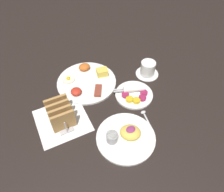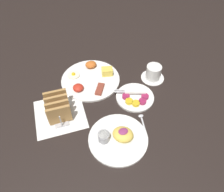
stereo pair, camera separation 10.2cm
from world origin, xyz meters
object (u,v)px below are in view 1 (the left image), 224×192
at_px(plate_condiments, 134,94).
at_px(coffee_cup, 148,69).
at_px(plate_foreground, 125,136).
at_px(plate_breakfast, 87,81).
at_px(toast_rack, 60,114).

relative_size(plate_condiments, coffee_cup, 1.52).
bearing_deg(plate_foreground, coffee_cup, 45.12).
distance_m(plate_breakfast, plate_condiments, 0.26).
bearing_deg(plate_condiments, coffee_cup, 36.80).
distance_m(plate_breakfast, plate_foreground, 0.38).
xyz_separation_m(plate_breakfast, coffee_cup, (0.31, -0.08, 0.03)).
distance_m(plate_foreground, toast_rack, 0.29).
bearing_deg(coffee_cup, plate_breakfast, 164.76).
relative_size(plate_breakfast, toast_rack, 2.04).
height_order(toast_rack, coffee_cup, toast_rack).
xyz_separation_m(plate_condiments, coffee_cup, (0.14, 0.10, 0.02)).
distance_m(plate_condiments, toast_rack, 0.36).
bearing_deg(coffee_cup, plate_foreground, -134.88).
bearing_deg(plate_foreground, toast_rack, 136.05).
xyz_separation_m(plate_breakfast, toast_rack, (-0.19, -0.18, 0.04)).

